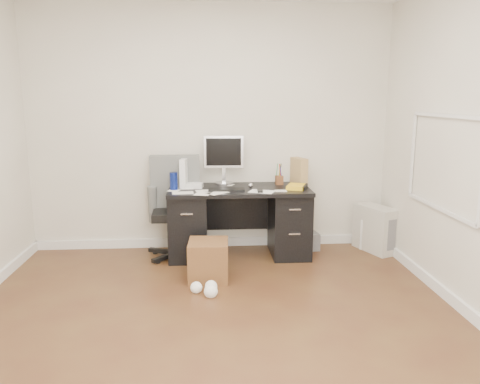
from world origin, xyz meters
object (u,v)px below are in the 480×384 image
Objects in this scene: pc_tower at (375,229)px; office_chair at (175,208)px; wicker_basket at (208,260)px; desk at (239,220)px; keyboard at (227,190)px; lcd_monitor at (224,160)px.

office_chair is at bearing 159.33° from pc_tower.
pc_tower reaches higher than wicker_basket.
wicker_basket is (-0.34, -0.66, -0.21)m from desk.
office_chair reaches higher than pc_tower.
keyboard is 0.60m from office_chair.
pc_tower is at bearing -5.38° from lcd_monitor.
pc_tower is (1.69, -0.20, -0.77)m from lcd_monitor.
wicker_basket is (-0.18, -0.90, -0.84)m from lcd_monitor.
desk is 2.94× the size of pc_tower.
wicker_basket is at bearing -63.68° from office_chair.
office_chair reaches higher than keyboard.
keyboard reaches higher than pc_tower.
lcd_monitor is 0.51× the size of office_chair.
pc_tower is (1.68, 0.18, -0.51)m from keyboard.
office_chair is at bearing -179.23° from desk.
desk reaches higher than wicker_basket.
lcd_monitor is at bearing 93.68° from keyboard.
desk reaches higher than pc_tower.
keyboard is at bearing -14.43° from office_chair.
desk is at bearing -0.84° from office_chair.
lcd_monitor reaches higher than pc_tower.
lcd_monitor is 1.48× the size of wicker_basket.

